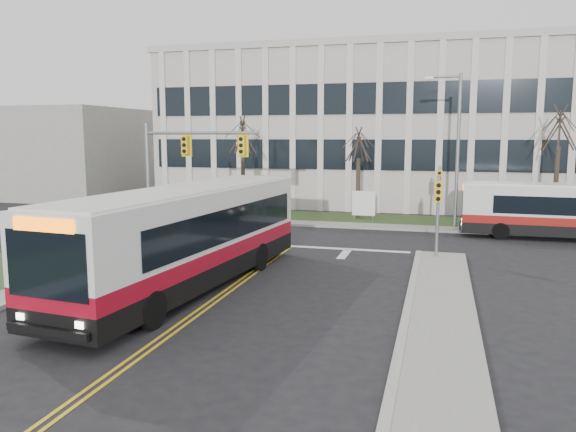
{
  "coord_description": "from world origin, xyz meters",
  "views": [
    {
      "loc": [
        7.25,
        -18.81,
        5.56
      ],
      "look_at": [
        0.73,
        5.16,
        2.0
      ],
      "focal_mm": 35.0,
      "sensor_mm": 36.0,
      "label": 1
    }
  ],
  "objects_px": {
    "directory_sign": "(364,204)",
    "bus_main": "(188,239)",
    "bus_cross": "(569,213)",
    "newspaper_box_blue": "(32,276)",
    "streetlight": "(455,142)"
  },
  "relations": [
    {
      "from": "streetlight",
      "to": "bus_cross",
      "type": "bearing_deg",
      "value": -20.17
    },
    {
      "from": "bus_main",
      "to": "newspaper_box_blue",
      "type": "height_order",
      "value": "bus_main"
    },
    {
      "from": "directory_sign",
      "to": "bus_main",
      "type": "relative_size",
      "value": 0.15
    },
    {
      "from": "newspaper_box_blue",
      "to": "bus_main",
      "type": "bearing_deg",
      "value": 18.37
    },
    {
      "from": "directory_sign",
      "to": "bus_cross",
      "type": "relative_size",
      "value": 0.18
    },
    {
      "from": "streetlight",
      "to": "newspaper_box_blue",
      "type": "xyz_separation_m",
      "value": [
        -15.1,
        -18.14,
        -4.72
      ]
    },
    {
      "from": "bus_cross",
      "to": "newspaper_box_blue",
      "type": "distance_m",
      "value": 26.45
    },
    {
      "from": "streetlight",
      "to": "bus_main",
      "type": "height_order",
      "value": "streetlight"
    },
    {
      "from": "newspaper_box_blue",
      "to": "streetlight",
      "type": "bearing_deg",
      "value": 52.19
    },
    {
      "from": "directory_sign",
      "to": "newspaper_box_blue",
      "type": "bearing_deg",
      "value": -116.2
    },
    {
      "from": "bus_main",
      "to": "bus_cross",
      "type": "bearing_deg",
      "value": 48.27
    },
    {
      "from": "streetlight",
      "to": "bus_cross",
      "type": "xyz_separation_m",
      "value": [
        5.99,
        -2.2,
        -3.73
      ]
    },
    {
      "from": "bus_cross",
      "to": "bus_main",
      "type": "bearing_deg",
      "value": -45.42
    },
    {
      "from": "directory_sign",
      "to": "bus_main",
      "type": "xyz_separation_m",
      "value": [
        -4.07,
        -17.82,
        0.64
      ]
    },
    {
      "from": "directory_sign",
      "to": "bus_main",
      "type": "height_order",
      "value": "bus_main"
    }
  ]
}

